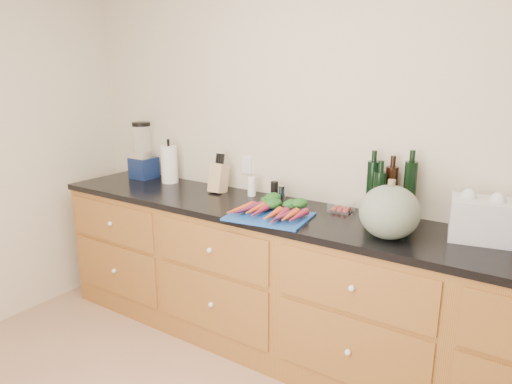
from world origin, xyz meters
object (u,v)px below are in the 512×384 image
Objects in this scene: knife_block at (219,178)px; blender_appliance at (143,154)px; paper_towel at (169,164)px; squash at (389,212)px; tomato_box at (341,207)px; cutting_board at (269,216)px; carrots at (274,209)px.

blender_appliance is at bearing 178.68° from knife_block.
squash is at bearing -8.73° from paper_towel.
paper_towel reaches higher than tomato_box.
blender_appliance is at bearing -179.57° from tomato_box.
paper_towel is at bearing 163.62° from cutting_board.
paper_towel is (-1.09, 0.32, 0.13)m from cutting_board.
knife_block is (-0.60, 0.25, 0.06)m from carrots.
paper_towel reaches higher than carrots.
knife_block reaches higher than cutting_board.
carrots is 1.40m from blender_appliance.
cutting_board is at bearing -132.41° from tomato_box.
squash is at bearing -0.07° from carrots.
paper_towel is (-1.76, 0.27, 0.00)m from squash.
cutting_board is 1.14m from paper_towel.
cutting_board is 0.68m from knife_block.
knife_block is (0.49, -0.02, -0.04)m from paper_towel.
squash reaches higher than cutting_board.
paper_towel is at bearing 177.65° from knife_block.
paper_towel reaches higher than cutting_board.
cutting_board is 1.51× the size of squash.
cutting_board is 1.03× the size of carrots.
knife_block is (-0.60, 0.30, 0.09)m from cutting_board.
cutting_board is at bearing -13.08° from blender_appliance.
carrots is 1.59× the size of paper_towel.
blender_appliance is 2.20× the size of knife_block.
knife_block is (0.77, -0.02, -0.09)m from blender_appliance.
squash is 1.51× the size of knife_block.
paper_towel is 0.49m from knife_block.
cutting_board is 3.37× the size of tomato_box.
squash is at bearing -36.88° from tomato_box.
knife_block is at bearing -178.10° from tomato_box.
knife_block is 0.91m from tomato_box.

